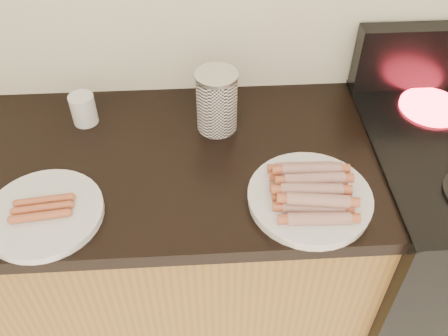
{
  "coord_description": "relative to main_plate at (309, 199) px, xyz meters",
  "views": [
    {
      "loc": [
        -0.06,
        0.74,
        1.8
      ],
      "look_at": [
        -0.0,
        1.62,
        0.93
      ],
      "focal_mm": 40.0,
      "sensor_mm": 36.0,
      "label": 1
    }
  ],
  "objects": [
    {
      "name": "cabinet_base",
      "position": [
        -0.9,
        0.17,
        -0.48
      ],
      "size": [
        2.2,
        0.59,
        0.86
      ],
      "primitive_type": "cube",
      "color": "brown",
      "rests_on": "floor"
    },
    {
      "name": "burner_far_left",
      "position": [
        0.41,
        0.33,
        0.01
      ],
      "size": [
        0.18,
        0.18,
        0.01
      ],
      "primitive_type": "cylinder",
      "color": "#FF1E2D",
      "rests_on": "stove"
    },
    {
      "name": "main_plate",
      "position": [
        0.0,
        0.0,
        0.0
      ],
      "size": [
        0.32,
        0.32,
        0.02
      ],
      "primitive_type": "cylinder",
      "rotation": [
        0.0,
        0.0,
        -0.08
      ],
      "color": "white",
      "rests_on": "counter_slab"
    },
    {
      "name": "side_plate",
      "position": [
        -0.63,
        -0.01,
        0.0
      ],
      "size": [
        0.32,
        0.32,
        0.02
      ],
      "primitive_type": "cylinder",
      "rotation": [
        0.0,
        0.0,
        0.19
      ],
      "color": "white",
      "rests_on": "counter_slab"
    },
    {
      "name": "hotdog_pile",
      "position": [
        -0.0,
        -0.0,
        0.04
      ],
      "size": [
        0.14,
        0.21,
        0.06
      ],
      "rotation": [
        0.0,
        0.0,
        -0.09
      ],
      "color": "maroon",
      "rests_on": "main_plate"
    },
    {
      "name": "plain_sausages",
      "position": [
        -0.63,
        -0.01,
        0.02
      ],
      "size": [
        0.13,
        0.08,
        0.02
      ],
      "rotation": [
        0.0,
        0.0,
        0.11
      ],
      "color": "#DC6533",
      "rests_on": "side_plate"
    },
    {
      "name": "canister",
      "position": [
        -0.21,
        0.29,
        0.08
      ],
      "size": [
        0.11,
        0.11,
        0.18
      ],
      "rotation": [
        0.0,
        0.0,
        -0.15
      ],
      "color": "white",
      "rests_on": "counter_slab"
    },
    {
      "name": "mug",
      "position": [
        -0.58,
        0.34,
        0.03
      ],
      "size": [
        0.08,
        0.08,
        0.09
      ],
      "primitive_type": "cylinder",
      "rotation": [
        0.0,
        0.0,
        -0.14
      ],
      "color": "white",
      "rests_on": "counter_slab"
    }
  ]
}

